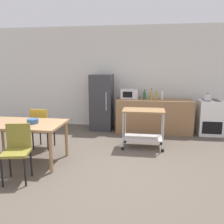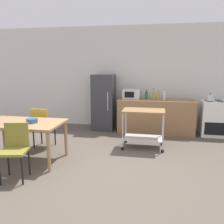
{
  "view_description": "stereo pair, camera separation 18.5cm",
  "coord_description": "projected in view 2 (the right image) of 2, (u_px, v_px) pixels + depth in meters",
  "views": [
    {
      "loc": [
        0.73,
        -3.83,
        1.79
      ],
      "look_at": [
        -0.03,
        1.2,
        0.8
      ],
      "focal_mm": 38.4,
      "sensor_mm": 36.0,
      "label": 1
    },
    {
      "loc": [
        0.92,
        -3.8,
        1.79
      ],
      "look_at": [
        -0.03,
        1.2,
        0.8
      ],
      "focal_mm": 38.4,
      "sensor_mm": 36.0,
      "label": 2
    }
  ],
  "objects": [
    {
      "name": "stove_oven",
      "position": [
        213.0,
        118.0,
        6.18
      ],
      "size": [
        0.6,
        0.61,
        0.92
      ],
      "color": "white",
      "rests_on": "ground_plane"
    },
    {
      "name": "chair_olive",
      "position": [
        15.0,
        147.0,
        3.79
      ],
      "size": [
        0.48,
        0.48,
        0.89
      ],
      "rotation": [
        0.0,
        0.0,
        0.21
      ],
      "color": "olive",
      "rests_on": "ground_plane"
    },
    {
      "name": "kitchen_counter",
      "position": [
        156.0,
        116.0,
        6.43
      ],
      "size": [
        2.0,
        0.64,
        0.9
      ],
      "primitive_type": "cube",
      "color": "olive",
      "rests_on": "ground_plane"
    },
    {
      "name": "bottle_olive_oil",
      "position": [
        164.0,
        95.0,
        6.29
      ],
      "size": [
        0.06,
        0.06,
        0.28
      ],
      "color": "silver",
      "rests_on": "kitchen_counter"
    },
    {
      "name": "fruit_bowl",
      "position": [
        32.0,
        121.0,
        4.42
      ],
      "size": [
        0.21,
        0.21,
        0.08
      ],
      "primitive_type": "cylinder",
      "color": "#33598C",
      "rests_on": "dining_table"
    },
    {
      "name": "chair_mustard",
      "position": [
        42.0,
        125.0,
        5.22
      ],
      "size": [
        0.41,
        0.41,
        0.89
      ],
      "rotation": [
        0.0,
        0.0,
        3.11
      ],
      "color": "gold",
      "rests_on": "ground_plane"
    },
    {
      "name": "back_wall",
      "position": [
        126.0,
        77.0,
        6.98
      ],
      "size": [
        8.4,
        0.12,
        2.9
      ],
      "primitive_type": "cube",
      "color": "silver",
      "rests_on": "ground_plane"
    },
    {
      "name": "bottle_sparkling_water",
      "position": [
        153.0,
        95.0,
        6.4
      ],
      "size": [
        0.06,
        0.06,
        0.28
      ],
      "color": "gold",
      "rests_on": "kitchen_counter"
    },
    {
      "name": "ground_plane",
      "position": [
        101.0,
        170.0,
        4.17
      ],
      "size": [
        12.0,
        12.0,
        0.0
      ],
      "primitive_type": "plane",
      "color": "brown"
    },
    {
      "name": "dining_table",
      "position": [
        23.0,
        126.0,
        4.49
      ],
      "size": [
        1.5,
        0.9,
        0.75
      ],
      "color": "#A37A51",
      "rests_on": "ground_plane"
    },
    {
      "name": "kettle",
      "position": [
        210.0,
        98.0,
        6.0
      ],
      "size": [
        0.24,
        0.17,
        0.19
      ],
      "color": "silver",
      "rests_on": "stove_oven"
    },
    {
      "name": "microwave",
      "position": [
        131.0,
        94.0,
        6.52
      ],
      "size": [
        0.46,
        0.35,
        0.26
      ],
      "color": "silver",
      "rests_on": "kitchen_counter"
    },
    {
      "name": "kitchen_cart",
      "position": [
        143.0,
        122.0,
        5.21
      ],
      "size": [
        0.91,
        0.57,
        0.85
      ],
      "color": "olive",
      "rests_on": "ground_plane"
    },
    {
      "name": "bottle_soy_sauce",
      "position": [
        159.0,
        96.0,
        6.35
      ],
      "size": [
        0.06,
        0.06,
        0.23
      ],
      "color": "gold",
      "rests_on": "kitchen_counter"
    },
    {
      "name": "refrigerator",
      "position": [
        104.0,
        102.0,
        6.73
      ],
      "size": [
        0.6,
        0.63,
        1.55
      ],
      "color": "#333338",
      "rests_on": "ground_plane"
    },
    {
      "name": "bottle_sesame_oil",
      "position": [
        146.0,
        95.0,
        6.4
      ],
      "size": [
        0.08,
        0.08,
        0.25
      ],
      "color": "#1E6628",
      "rests_on": "kitchen_counter"
    }
  ]
}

